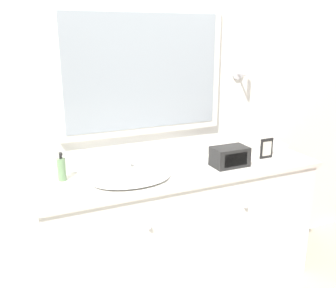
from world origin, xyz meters
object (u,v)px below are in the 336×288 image
Objects in this scene: soap_bottle at (62,169)px; picture_frame at (266,148)px; sink_basin at (131,177)px; appliance_box at (230,157)px.

soap_bottle is 1.45m from picture_frame.
appliance_box is at bearing -2.22° from sink_basin.
appliance_box is at bearing -10.41° from soap_bottle.
soap_bottle is at bearing 156.10° from sink_basin.
picture_frame is (1.44, -0.17, -0.00)m from soap_bottle.
sink_basin is 1.05m from picture_frame.
picture_frame is at bearing -6.68° from soap_bottle.
picture_frame is at bearing 0.34° from sink_basin.
picture_frame is (0.34, 0.03, 0.01)m from appliance_box.
sink_basin reaches higher than appliance_box.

